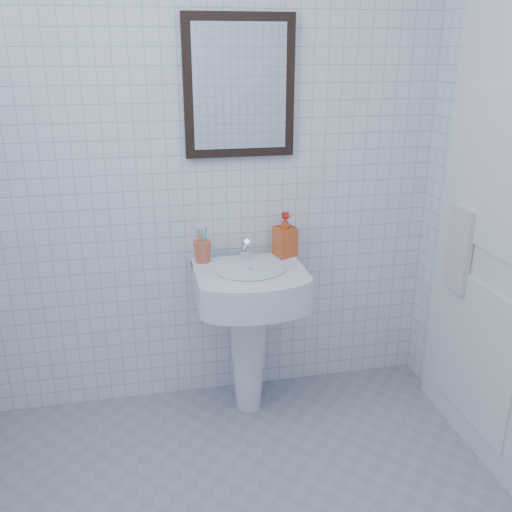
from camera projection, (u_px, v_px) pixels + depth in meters
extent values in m
cube|color=white|center=(211.00, 154.00, 2.63)|extent=(2.20, 0.02, 2.50)
cone|color=white|center=(248.00, 351.00, 2.80)|extent=(0.20, 0.20, 0.63)
cube|color=white|center=(250.00, 284.00, 2.63)|extent=(0.50, 0.36, 0.15)
cube|color=white|center=(244.00, 260.00, 2.74)|extent=(0.50, 0.09, 0.03)
cylinder|color=white|center=(251.00, 270.00, 2.58)|extent=(0.31, 0.31, 0.01)
cylinder|color=silver|center=(245.00, 255.00, 2.70)|extent=(0.05, 0.05, 0.05)
cylinder|color=silver|center=(245.00, 244.00, 2.67)|extent=(0.02, 0.09, 0.07)
cylinder|color=silver|center=(244.00, 246.00, 2.71)|extent=(0.03, 0.05, 0.09)
imported|color=red|center=(285.00, 234.00, 2.73)|extent=(0.12, 0.12, 0.21)
cube|color=black|center=(239.00, 87.00, 2.54)|extent=(0.50, 0.04, 0.62)
cube|color=white|center=(240.00, 87.00, 2.52)|extent=(0.42, 0.00, 0.54)
cube|color=silver|center=(496.00, 233.00, 2.33)|extent=(0.04, 0.80, 2.00)
torus|color=silver|center=(468.00, 210.00, 2.48)|extent=(0.01, 0.18, 0.18)
cube|color=beige|center=(459.00, 249.00, 2.54)|extent=(0.03, 0.16, 0.38)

